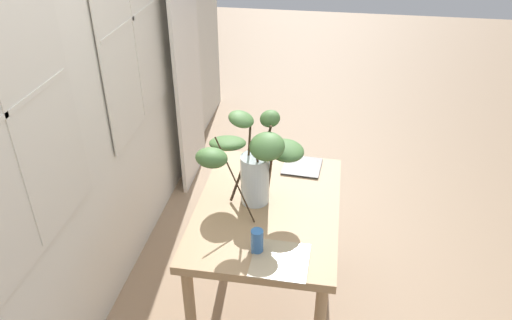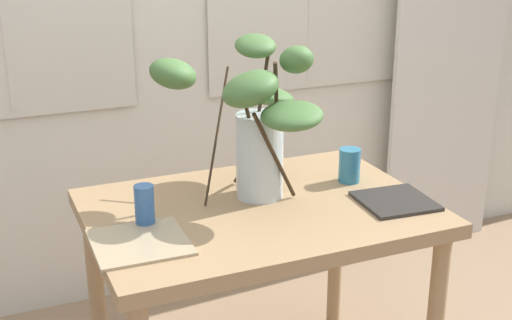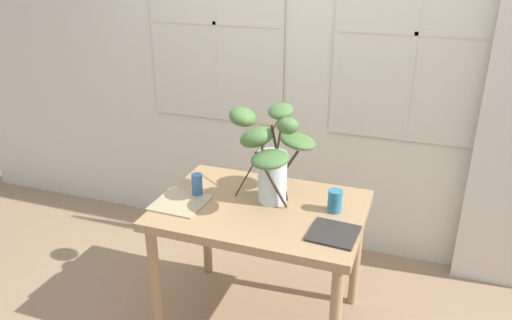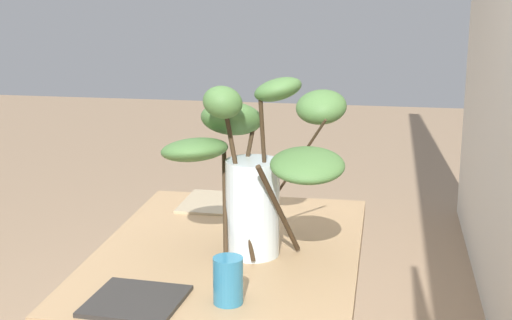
% 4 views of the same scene
% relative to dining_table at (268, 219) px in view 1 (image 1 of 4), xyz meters
% --- Properties ---
extents(ground, '(14.00, 14.00, 0.00)m').
position_rel_dining_table_xyz_m(ground, '(0.00, 0.00, -0.68)').
color(ground, '#9E7F60').
extents(back_wall_with_windows, '(5.91, 0.14, 3.09)m').
position_rel_dining_table_xyz_m(back_wall_with_windows, '(-0.00, 1.02, 0.87)').
color(back_wall_with_windows, silver).
rests_on(back_wall_with_windows, ground).
extents(curtain_sheer_side, '(0.64, 0.03, 2.57)m').
position_rel_dining_table_xyz_m(curtain_sheer_side, '(1.42, 0.86, 0.60)').
color(curtain_sheer_side, silver).
rests_on(curtain_sheer_side, ground).
extents(dining_table, '(1.12, 0.80, 0.78)m').
position_rel_dining_table_xyz_m(dining_table, '(0.00, 0.00, 0.00)').
color(dining_table, tan).
rests_on(dining_table, ground).
extents(vase_with_branches, '(0.60, 0.60, 0.55)m').
position_rel_dining_table_xyz_m(vase_with_branches, '(0.02, 0.09, 0.38)').
color(vase_with_branches, silver).
rests_on(vase_with_branches, dining_table).
extents(drinking_glass_blue_left, '(0.06, 0.06, 0.13)m').
position_rel_dining_table_xyz_m(drinking_glass_blue_left, '(-0.38, -0.00, 0.16)').
color(drinking_glass_blue_left, '#386BAD').
rests_on(drinking_glass_blue_left, dining_table).
extents(drinking_glass_blue_right, '(0.08, 0.08, 0.12)m').
position_rel_dining_table_xyz_m(drinking_glass_blue_right, '(0.39, 0.08, 0.16)').
color(drinking_glass_blue_right, teal).
rests_on(drinking_glass_blue_right, dining_table).
extents(plate_square_left, '(0.28, 0.28, 0.01)m').
position_rel_dining_table_xyz_m(plate_square_left, '(-0.43, -0.12, 0.10)').
color(plate_square_left, tan).
rests_on(plate_square_left, dining_table).
extents(plate_square_right, '(0.25, 0.25, 0.01)m').
position_rel_dining_table_xyz_m(plate_square_right, '(0.43, -0.16, 0.10)').
color(plate_square_right, '#2D2B28').
rests_on(plate_square_right, dining_table).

